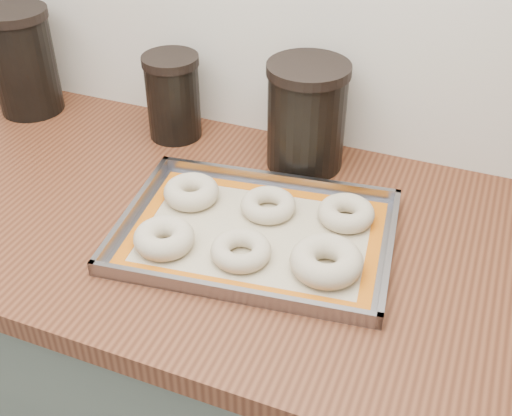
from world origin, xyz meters
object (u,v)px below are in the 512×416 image
at_px(bagel_back_left, 191,192).
at_px(bagel_front_right, 326,261).
at_px(bagel_front_left, 164,238).
at_px(canister_left, 23,61).
at_px(bagel_front_mid, 241,251).
at_px(canister_mid, 173,96).
at_px(baking_tray, 256,233).
at_px(canister_right, 306,116).
at_px(bagel_back_right, 346,213).
at_px(bagel_back_mid, 268,205).

bearing_deg(bagel_back_left, bagel_front_right, -18.58).
bearing_deg(bagel_front_left, bagel_back_left, 97.69).
bearing_deg(canister_left, bagel_front_mid, -25.67).
bearing_deg(canister_mid, bagel_front_right, -35.73).
bearing_deg(bagel_front_mid, baking_tray, 90.57).
relative_size(baking_tray, canister_mid, 2.78).
distance_m(bagel_front_right, canister_right, 0.34).
xyz_separation_m(bagel_front_left, canister_left, (-0.52, 0.33, 0.09)).
bearing_deg(bagel_back_left, canister_right, 53.86).
bearing_deg(bagel_back_left, bagel_back_right, 8.83).
relative_size(bagel_front_mid, bagel_back_left, 0.98).
bearing_deg(bagel_back_left, canister_left, 158.74).
bearing_deg(bagel_back_left, bagel_back_mid, 6.72).
height_order(bagel_back_mid, bagel_back_right, bagel_back_right).
xyz_separation_m(bagel_front_right, canister_right, (-0.14, 0.30, 0.08)).
distance_m(bagel_back_left, canister_mid, 0.26).
relative_size(bagel_front_left, canister_mid, 0.57).
xyz_separation_m(bagel_front_mid, canister_left, (-0.65, 0.31, 0.10)).
distance_m(bagel_front_left, bagel_front_right, 0.27).
distance_m(bagel_front_mid, canister_mid, 0.44).
distance_m(bagel_front_mid, bagel_back_left, 0.19).
height_order(canister_left, canister_mid, canister_left).
distance_m(canister_mid, canister_right, 0.29).
xyz_separation_m(baking_tray, canister_mid, (-0.29, 0.26, 0.08)).
height_order(bagel_front_right, canister_right, canister_right).
xyz_separation_m(bagel_front_mid, bagel_front_right, (0.14, 0.02, 0.00)).
xyz_separation_m(bagel_back_mid, bagel_back_right, (0.14, 0.03, 0.00)).
distance_m(bagel_back_right, canister_left, 0.80).
bearing_deg(bagel_back_left, canister_mid, 124.05).
height_order(bagel_front_right, canister_mid, canister_mid).
distance_m(baking_tray, bagel_front_left, 0.16).
relative_size(bagel_front_left, bagel_front_mid, 1.03).
distance_m(bagel_back_mid, canister_left, 0.68).
relative_size(baking_tray, bagel_front_right, 4.28).
height_order(bagel_front_right, bagel_back_mid, bagel_front_right).
height_order(baking_tray, canister_right, canister_right).
relative_size(canister_left, canister_mid, 1.30).
bearing_deg(bagel_back_right, bagel_front_right, -87.57).
relative_size(canister_left, canister_right, 1.10).
bearing_deg(bagel_back_right, canister_right, 128.85).
distance_m(bagel_back_right, canister_right, 0.22).
bearing_deg(bagel_front_mid, bagel_back_mid, 91.67).
height_order(bagel_back_left, bagel_back_mid, bagel_back_left).
bearing_deg(canister_right, bagel_back_mid, -91.70).
relative_size(bagel_back_right, canister_right, 0.47).
distance_m(bagel_back_mid, canister_mid, 0.35).
bearing_deg(bagel_front_mid, bagel_back_left, 141.59).
distance_m(bagel_front_right, bagel_back_left, 0.30).
xyz_separation_m(bagel_back_left, canister_left, (-0.50, 0.20, 0.09)).
relative_size(bagel_front_mid, bagel_back_mid, 1.01).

